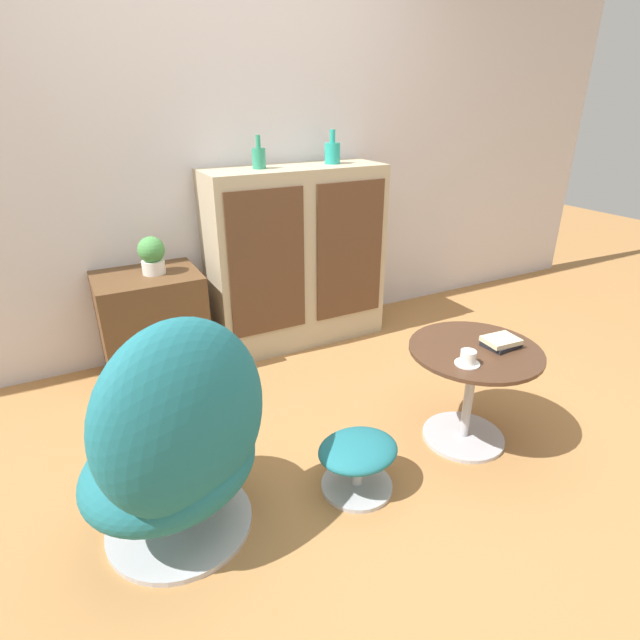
# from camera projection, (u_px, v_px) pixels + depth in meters

# --- Properties ---
(ground_plane) EXTENTS (12.00, 12.00, 0.00)m
(ground_plane) POSITION_uv_depth(u_px,v_px,m) (355.00, 465.00, 2.28)
(ground_plane) COLOR #A87542
(wall_back) EXTENTS (6.40, 0.06, 2.60)m
(wall_back) POSITION_uv_depth(u_px,v_px,m) (225.00, 139.00, 2.99)
(wall_back) COLOR silver
(wall_back) RESTS_ON ground_plane
(sideboard) EXTENTS (1.14, 0.41, 1.15)m
(sideboard) POSITION_uv_depth(u_px,v_px,m) (296.00, 258.00, 3.25)
(sideboard) COLOR tan
(sideboard) RESTS_ON ground_plane
(tv_console) EXTENTS (0.57, 0.46, 0.62)m
(tv_console) POSITION_uv_depth(u_px,v_px,m) (153.00, 325.00, 2.93)
(tv_console) COLOR brown
(tv_console) RESTS_ON ground_plane
(egg_chair) EXTENTS (0.86, 0.83, 0.92)m
(egg_chair) POSITION_uv_depth(u_px,v_px,m) (178.00, 443.00, 1.75)
(egg_chair) COLOR #B7B7BC
(egg_chair) RESTS_ON ground_plane
(ottoman) EXTENTS (0.34, 0.31, 0.24)m
(ottoman) POSITION_uv_depth(u_px,v_px,m) (358.00, 457.00, 2.08)
(ottoman) COLOR #B7B7BC
(ottoman) RESTS_ON ground_plane
(coffee_table) EXTENTS (0.60, 0.60, 0.50)m
(coffee_table) POSITION_uv_depth(u_px,v_px,m) (471.00, 381.00, 2.32)
(coffee_table) COLOR #B7B7BC
(coffee_table) RESTS_ON ground_plane
(vase_leftmost) EXTENTS (0.08, 0.08, 0.19)m
(vase_leftmost) POSITION_uv_depth(u_px,v_px,m) (259.00, 157.00, 2.89)
(vase_leftmost) COLOR #2D8E6B
(vase_leftmost) RESTS_ON sideboard
(vase_inner_left) EXTENTS (0.10, 0.10, 0.20)m
(vase_inner_left) POSITION_uv_depth(u_px,v_px,m) (332.00, 152.00, 3.10)
(vase_inner_left) COLOR teal
(vase_inner_left) RESTS_ON sideboard
(potted_plant) EXTENTS (0.15, 0.15, 0.21)m
(potted_plant) POSITION_uv_depth(u_px,v_px,m) (152.00, 254.00, 2.78)
(potted_plant) COLOR silver
(potted_plant) RESTS_ON tv_console
(teacup) EXTENTS (0.11, 0.11, 0.06)m
(teacup) POSITION_uv_depth(u_px,v_px,m) (468.00, 359.00, 2.11)
(teacup) COLOR white
(teacup) RESTS_ON coffee_table
(book_stack) EXTENTS (0.17, 0.13, 0.04)m
(book_stack) POSITION_uv_depth(u_px,v_px,m) (501.00, 342.00, 2.26)
(book_stack) COLOR black
(book_stack) RESTS_ON coffee_table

